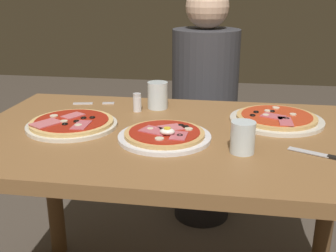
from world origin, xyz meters
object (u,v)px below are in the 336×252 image
Objects in this scene: pizza_across_right at (276,119)px; water_glass_far at (243,139)px; water_glass_near at (158,97)px; diner_person at (204,115)px; knife at (330,157)px; salt_shaker at (137,103)px; pizza_foreground at (165,135)px; fork at (90,103)px; dining_table at (172,165)px; pizza_across_left at (72,124)px.

pizza_across_right is 0.31m from water_glass_far.
diner_person is at bearing 74.17° from water_glass_near.
pizza_across_right is 0.69m from diner_person.
water_glass_far reaches higher than knife.
pizza_foreground is at bearing -61.49° from salt_shaker.
dining_table is at bearing -36.57° from fork.
salt_shaker is (-0.07, -0.05, -0.01)m from water_glass_near.
water_glass_far is 0.93m from diner_person.
water_glass_near is (0.23, 0.26, 0.03)m from pizza_across_left.
water_glass_near is 0.08× the size of diner_person.
fork is (-0.36, 0.27, 0.12)m from dining_table.
pizza_across_left is 0.94× the size of pizza_across_right.
water_glass_near reaches higher than water_glass_far.
pizza_foreground is 3.17× the size of water_glass_far.
fork is at bearing 170.57° from pizza_across_right.
diner_person reaches higher than pizza_across_right.
dining_table is 0.14m from pizza_foreground.
pizza_across_left is at bearing -132.17° from water_glass_near.
salt_shaker is (0.20, -0.07, 0.03)m from fork.
dining_table is at bearing -70.02° from water_glass_near.
fork is at bearing 176.97° from water_glass_near.
fork is at bearing 136.10° from pizza_foreground.
diner_person is at bearing 63.64° from pizza_across_left.
salt_shaker is at bearing 128.26° from dining_table.
water_glass_far is 0.23m from knife.
pizza_across_left is at bearing 170.41° from knife.
dining_table is 0.35m from pizza_across_left.
fork is 2.35× the size of salt_shaker.
pizza_foreground is 0.41m from pizza_across_right.
water_glass_far is 0.50m from salt_shaker.
diner_person is at bearing 69.40° from salt_shaker.
pizza_across_right is at bearing -9.43° from fork.
knife is (0.54, -0.39, -0.04)m from water_glass_near.
salt_shaker is at bearing -18.28° from fork.
knife is (0.46, -0.07, -0.01)m from pizza_foreground.
diner_person is (0.06, 0.82, -0.19)m from pizza_foreground.
fork is 0.21m from salt_shaker.
pizza_across_right reaches higher than fork.
dining_table is at bearing 79.37° from pizza_foreground.
pizza_across_left is 0.78m from knife.
fork is (-0.35, 0.33, -0.01)m from pizza_foreground.
fork is at bearing 96.91° from pizza_across_left.
pizza_across_left is 0.87m from diner_person.
water_glass_near is 1.47× the size of salt_shaker.
diner_person is at bearing 86.19° from dining_table.
water_glass_near is at bearing 128.19° from water_glass_far.
knife is at bearing -0.32° from water_glass_far.
knife is (0.23, -0.00, -0.03)m from water_glass_far.
water_glass_near reaches higher than pizza_across_left.
water_glass_far is at bearing -42.11° from salt_shaker.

